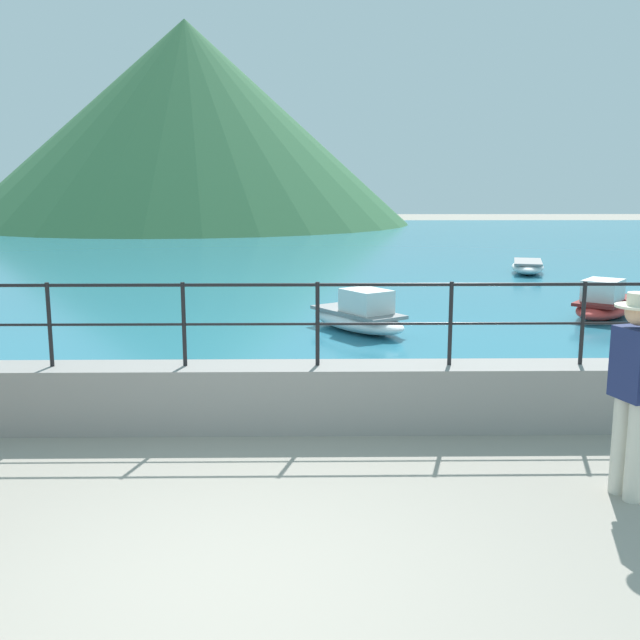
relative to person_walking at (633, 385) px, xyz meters
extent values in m
plane|color=gray|center=(-3.29, -1.38, -0.98)|extent=(120.00, 120.00, 0.00)
cube|color=gray|center=(-3.29, 1.82, -0.63)|extent=(20.00, 0.56, 0.70)
cylinder|color=black|center=(-5.42, 1.82, 0.17)|extent=(0.04, 0.04, 0.90)
cylinder|color=black|center=(-4.00, 1.82, 0.17)|extent=(0.04, 0.04, 0.90)
cylinder|color=black|center=(-2.59, 1.82, 0.17)|extent=(0.04, 0.04, 0.90)
cylinder|color=black|center=(-1.17, 1.82, 0.17)|extent=(0.04, 0.04, 0.90)
cylinder|color=black|center=(0.24, 1.82, 0.17)|extent=(0.04, 0.04, 0.90)
cylinder|color=black|center=(-3.29, 1.82, 0.59)|extent=(18.40, 0.04, 0.04)
cylinder|color=black|center=(-3.29, 1.82, 0.17)|extent=(18.40, 0.03, 0.03)
cube|color=teal|center=(-3.29, 24.46, -0.95)|extent=(64.00, 44.32, 0.06)
cone|color=#33663D|center=(-10.51, 43.01, 5.45)|extent=(28.78, 28.78, 12.86)
cylinder|color=beige|center=(0.03, -0.09, -0.55)|extent=(0.15, 0.15, 0.86)
cylinder|color=beige|center=(-0.03, 0.09, -0.55)|extent=(0.15, 0.15, 0.86)
cube|color=navy|center=(0.00, 0.00, 0.18)|extent=(0.31, 0.41, 0.60)
cylinder|color=navy|center=(-0.07, 0.23, 0.14)|extent=(0.09, 0.09, 0.52)
sphere|color=tan|center=(0.00, 0.00, 0.61)|extent=(0.22, 0.22, 0.22)
cylinder|color=beige|center=(0.00, 0.00, 0.66)|extent=(0.38, 0.38, 0.02)
cylinder|color=beige|center=(0.00, 0.00, 0.72)|extent=(0.20, 0.20, 0.10)
ellipsoid|color=white|center=(-1.82, 6.88, -0.74)|extent=(2.03, 2.41, 0.36)
cube|color=gray|center=(-1.82, 6.88, -0.59)|extent=(1.66, 1.95, 0.06)
cube|color=silver|center=(-1.68, 6.68, -0.36)|extent=(0.97, 1.02, 0.40)
ellipsoid|color=white|center=(3.67, 15.24, -0.74)|extent=(1.48, 2.46, 0.36)
cube|color=gray|center=(3.67, 15.24, -0.59)|extent=(1.23, 1.98, 0.06)
ellipsoid|color=red|center=(3.09, 8.13, -0.74)|extent=(2.10, 2.38, 0.36)
cube|color=maroon|center=(3.09, 8.13, -0.59)|extent=(1.72, 1.93, 0.06)
cube|color=silver|center=(2.94, 7.93, -0.36)|extent=(0.98, 1.02, 0.40)
camera|label=1|loc=(-2.67, -5.79, 1.64)|focal=41.05mm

